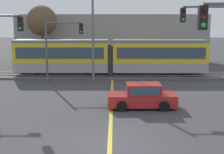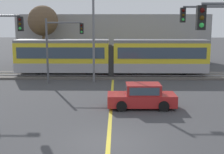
{
  "view_description": "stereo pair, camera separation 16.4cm",
  "coord_description": "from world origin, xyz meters",
  "px_view_note": "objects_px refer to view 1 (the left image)",
  "views": [
    {
      "loc": [
        0.2,
        -12.96,
        5.22
      ],
      "look_at": [
        0.03,
        7.81,
        1.6
      ],
      "focal_mm": 50.0,
      "sensor_mm": 36.0,
      "label": 1
    },
    {
      "loc": [
        0.36,
        -12.96,
        5.22
      ],
      "look_at": [
        0.03,
        7.81,
        1.6
      ],
      "focal_mm": 50.0,
      "sensor_mm": 36.0,
      "label": 2
    }
  ],
  "objects_px": {
    "street_lamp_centre": "(95,25)",
    "bare_tree_west": "(42,21)",
    "light_rail_tram": "(111,56)",
    "traffic_light_far_left": "(59,41)",
    "sedan_crossing": "(142,97)"
  },
  "relations": [
    {
      "from": "street_lamp_centre",
      "to": "bare_tree_west",
      "type": "relative_size",
      "value": 1.25
    },
    {
      "from": "street_lamp_centre",
      "to": "bare_tree_west",
      "type": "distance_m",
      "value": 10.86
    },
    {
      "from": "light_rail_tram",
      "to": "traffic_light_far_left",
      "type": "xyz_separation_m",
      "value": [
        -4.33,
        -3.72,
        1.66
      ]
    },
    {
      "from": "light_rail_tram",
      "to": "traffic_light_far_left",
      "type": "height_order",
      "value": "traffic_light_far_left"
    },
    {
      "from": "light_rail_tram",
      "to": "sedan_crossing",
      "type": "height_order",
      "value": "light_rail_tram"
    },
    {
      "from": "sedan_crossing",
      "to": "traffic_light_far_left",
      "type": "bearing_deg",
      "value": 129.65
    },
    {
      "from": "light_rail_tram",
      "to": "traffic_light_far_left",
      "type": "relative_size",
      "value": 3.3
    },
    {
      "from": "light_rail_tram",
      "to": "bare_tree_west",
      "type": "bearing_deg",
      "value": 144.36
    },
    {
      "from": "light_rail_tram",
      "to": "bare_tree_west",
      "type": "height_order",
      "value": "bare_tree_west"
    },
    {
      "from": "sedan_crossing",
      "to": "traffic_light_far_left",
      "type": "xyz_separation_m",
      "value": [
        -6.42,
        7.75,
        3.01
      ]
    },
    {
      "from": "sedan_crossing",
      "to": "street_lamp_centre",
      "type": "bearing_deg",
      "value": 112.03
    },
    {
      "from": "bare_tree_west",
      "to": "light_rail_tram",
      "type": "bearing_deg",
      "value": -35.64
    },
    {
      "from": "traffic_light_far_left",
      "to": "bare_tree_west",
      "type": "height_order",
      "value": "bare_tree_west"
    },
    {
      "from": "sedan_crossing",
      "to": "street_lamp_centre",
      "type": "distance_m",
      "value": 10.13
    },
    {
      "from": "street_lamp_centre",
      "to": "bare_tree_west",
      "type": "bearing_deg",
      "value": 127.21
    }
  ]
}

